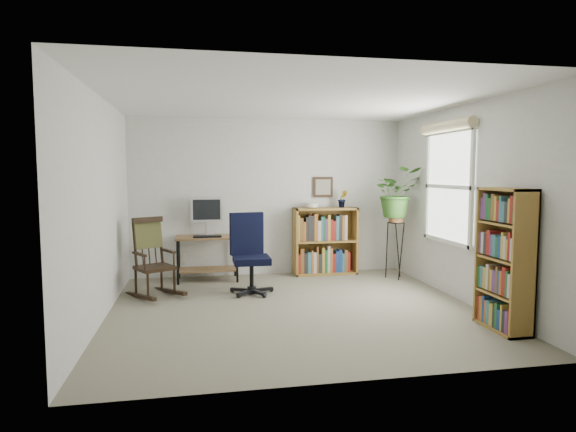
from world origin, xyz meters
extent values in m
cube|color=gray|center=(0.00, 0.00, 0.00)|extent=(4.20, 4.00, 0.00)
cube|color=silver|center=(0.00, 0.00, 2.40)|extent=(4.20, 4.00, 0.00)
cube|color=silver|center=(0.00, 2.00, 1.20)|extent=(4.20, 0.00, 2.40)
cube|color=silver|center=(0.00, -2.00, 1.20)|extent=(4.20, 0.00, 2.40)
cube|color=silver|center=(-2.10, 0.00, 1.20)|extent=(0.00, 4.00, 2.40)
cube|color=silver|center=(2.10, 0.00, 1.20)|extent=(0.00, 4.00, 2.40)
cube|color=black|center=(-0.96, 1.58, 0.67)|extent=(0.40, 0.15, 0.02)
imported|color=#336423|center=(1.80, 1.31, 1.65)|extent=(1.69, 1.88, 1.46)
imported|color=#336423|center=(1.14, 1.83, 1.09)|extent=(0.13, 0.24, 0.11)
camera|label=1|loc=(-1.08, -5.36, 1.58)|focal=30.00mm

